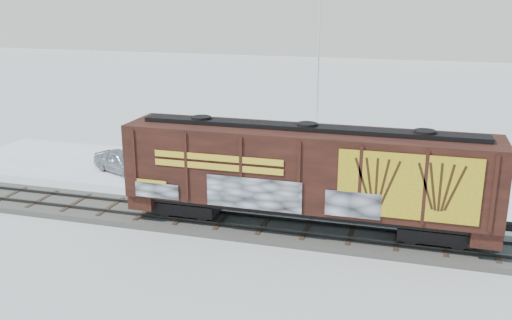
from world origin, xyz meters
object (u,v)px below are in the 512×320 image
(car_silver, at_px, (122,161))
(flagpole, at_px, (320,77))
(car_white, at_px, (192,156))
(car_dark, at_px, (404,181))
(hopper_railcar, at_px, (306,171))

(car_silver, bearing_deg, flagpole, -22.46)
(flagpole, relative_size, car_white, 2.49)
(car_dark, bearing_deg, hopper_railcar, 166.30)
(hopper_railcar, relative_size, car_dark, 3.14)
(car_white, height_order, car_dark, car_white)
(flagpole, distance_m, car_dark, 11.88)
(hopper_railcar, height_order, car_silver, hopper_railcar)
(hopper_railcar, distance_m, flagpole, 16.14)
(hopper_railcar, bearing_deg, flagpole, 98.18)
(flagpole, height_order, car_white, flagpole)
(flagpole, distance_m, car_silver, 14.85)
(car_silver, bearing_deg, car_dark, -63.64)
(hopper_railcar, distance_m, car_silver, 14.16)
(flagpole, bearing_deg, hopper_railcar, -81.82)
(flagpole, relative_size, car_silver, 3.20)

